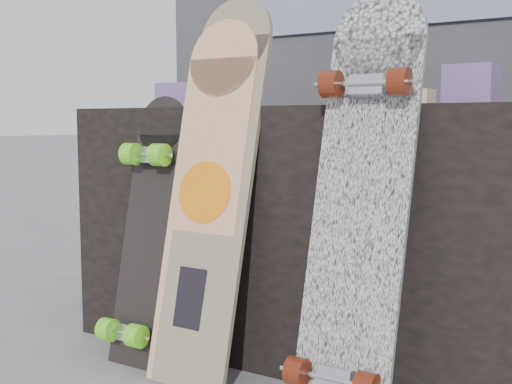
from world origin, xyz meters
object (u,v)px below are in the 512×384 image
Objects in this scene: longboard_cascadia at (360,198)px; skateboard_dark at (145,227)px; vendor_table at (321,230)px; longboard_celtic at (216,174)px; longboard_geisha at (207,187)px.

skateboard_dark is (-0.72, 0.02, -0.14)m from longboard_cascadia.
longboard_cascadia reaches higher than vendor_table.
longboard_cascadia is at bearing -5.77° from longboard_celtic.
vendor_table is at bearing 41.41° from skateboard_dark.
longboard_celtic is 1.03× the size of longboard_cascadia.
longboard_geisha is at bearing -119.30° from vendor_table.
longboard_celtic is 0.48m from longboard_cascadia.
longboard_geisha is at bearing -154.96° from longboard_celtic.
longboard_celtic is (0.03, 0.01, 0.04)m from longboard_geisha.
vendor_table is 1.41× the size of longboard_celtic.
longboard_geisha is 0.05m from longboard_celtic.
longboard_geisha is 0.97× the size of longboard_cascadia.
skateboard_dark is at bearing 178.69° from longboard_cascadia.
vendor_table is 0.44m from longboard_geisha.
longboard_celtic is at bearing 7.05° from skateboard_dark.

